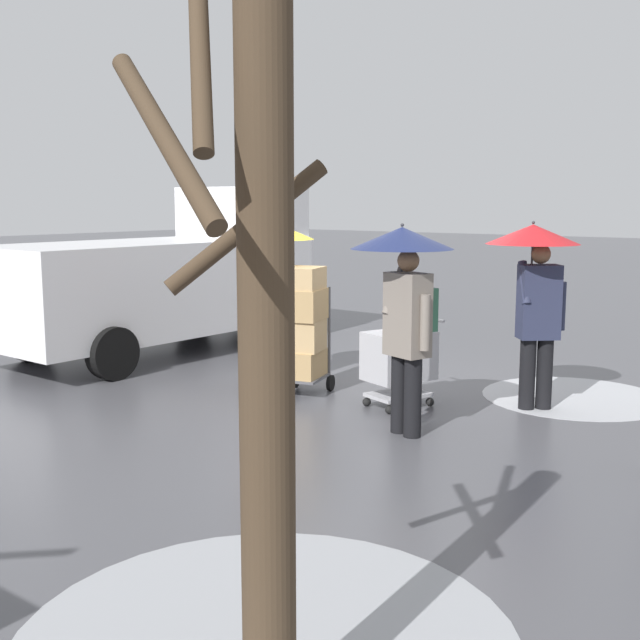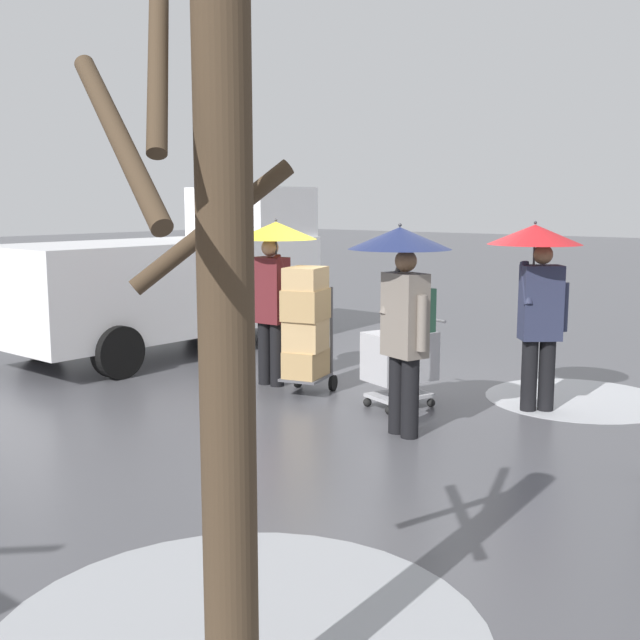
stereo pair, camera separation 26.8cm
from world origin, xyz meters
The scene contains 10 objects.
ground_plane centered at (0.00, 0.00, 0.00)m, with size 90.00×90.00×0.00m, color #4C4C51.
slush_patch_under_van centered at (-2.57, 5.32, 0.00)m, with size 2.78×2.78×0.01m, color #999BA0.
slush_patch_mid_street centered at (-2.02, -1.01, 0.00)m, with size 2.21×2.21×0.01m, color #ADAFB5.
cargo_van_parked_right centered at (4.17, -0.11, 1.18)m, with size 2.28×5.38×2.60m.
shopping_cart_vendor centered at (-0.53, 0.65, 0.57)m, with size 0.78×0.95×1.04m.
hand_dolly_boxes centered at (0.69, 0.87, 0.87)m, with size 0.68×0.81×1.58m.
pedestrian_pink_side centered at (-1.14, 1.54, 1.57)m, with size 1.04×1.04×2.15m.
pedestrian_black_side centered at (1.31, 0.77, 1.58)m, with size 1.04×1.04×2.15m.
pedestrian_white_side centered at (-1.80, -0.16, 1.58)m, with size 1.04×1.04×2.15m.
bare_tree_near centered at (-3.05, 5.87, 1.72)m, with size 0.88×1.13×3.32m.
Camera 2 is at (-5.41, 8.13, 2.36)m, focal length 44.18 mm.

